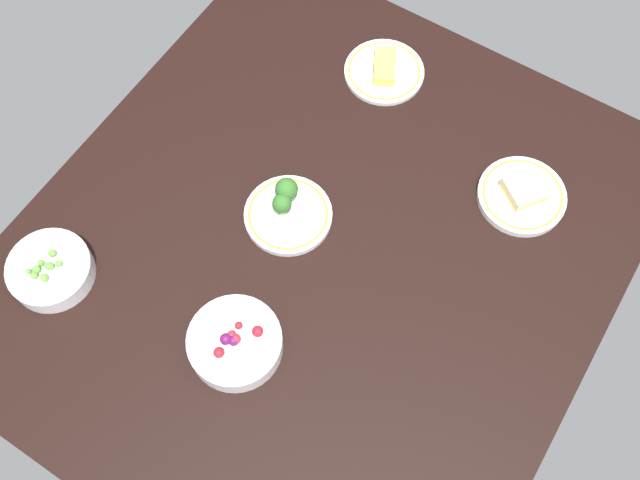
% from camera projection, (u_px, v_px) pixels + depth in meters
% --- Properties ---
extents(dining_table, '(1.20, 1.07, 0.04)m').
position_uv_depth(dining_table, '(320.00, 249.00, 1.46)').
color(dining_table, black).
rests_on(dining_table, ground).
extents(bowl_berries, '(0.17, 0.17, 0.07)m').
position_uv_depth(bowl_berries, '(235.00, 343.00, 1.33)').
color(bowl_berries, silver).
rests_on(bowl_berries, dining_table).
extents(plate_broccoli, '(0.17, 0.17, 0.08)m').
position_uv_depth(plate_broccoli, '(287.00, 210.00, 1.45)').
color(plate_broccoli, silver).
rests_on(plate_broccoli, dining_table).
extents(plate_cheese, '(0.17, 0.17, 0.04)m').
position_uv_depth(plate_cheese, '(384.00, 71.00, 1.61)').
color(plate_cheese, silver).
rests_on(plate_cheese, dining_table).
extents(bowl_peas, '(0.16, 0.16, 0.06)m').
position_uv_depth(bowl_peas, '(50.00, 270.00, 1.39)').
color(bowl_peas, silver).
rests_on(bowl_peas, dining_table).
extents(plate_sandwich, '(0.18, 0.18, 0.05)m').
position_uv_depth(plate_sandwich, '(522.00, 195.00, 1.47)').
color(plate_sandwich, silver).
rests_on(plate_sandwich, dining_table).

